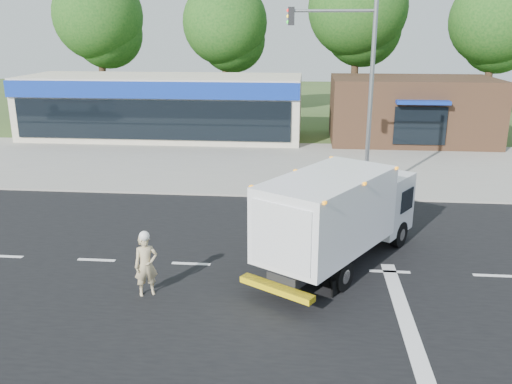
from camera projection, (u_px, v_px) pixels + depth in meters
ground at (289, 268)px, 16.35m from camera, size 120.00×120.00×0.00m
road_asphalt at (289, 268)px, 16.35m from camera, size 60.00×14.00×0.02m
sidewalk at (295, 189)px, 24.15m from camera, size 60.00×2.40×0.12m
parking_apron at (298, 160)px, 29.69m from camera, size 60.00×9.00×0.02m
lane_markings at (336, 290)px, 14.94m from camera, size 55.20×7.00×0.01m
ems_box_truck at (339, 212)px, 16.05m from camera, size 5.35×6.83×3.00m
emergency_worker at (146, 264)px, 14.48m from camera, size 0.75×0.65×1.84m
retail_strip_mall at (163, 106)px, 35.56m from camera, size 18.00×6.20×4.00m
brown_storefront at (411, 110)px, 34.18m from camera, size 10.00×6.70×4.00m
traffic_signal_pole at (356, 80)px, 21.95m from camera, size 3.51×0.25×8.00m
background_trees at (292, 22)px, 41.11m from camera, size 36.77×7.39×12.10m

